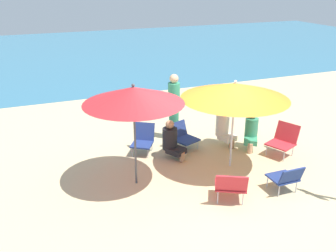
{
  "coord_description": "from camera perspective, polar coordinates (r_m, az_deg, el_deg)",
  "views": [
    {
      "loc": [
        -3.35,
        -5.87,
        3.75
      ],
      "look_at": [
        -0.52,
        1.22,
        0.7
      ],
      "focal_mm": 40.49,
      "sensor_mm": 36.0,
      "label": 1
    }
  ],
  "objects": [
    {
      "name": "ground_plane",
      "position": [
        7.73,
        7.02,
        -7.41
      ],
      "size": [
        40.0,
        40.0,
        0.0
      ],
      "primitive_type": "plane",
      "color": "#D3BC8C"
    },
    {
      "name": "sea_water",
      "position": [
        20.53,
        -12.21,
        10.78
      ],
      "size": [
        40.0,
        16.0,
        0.01
      ],
      "primitive_type": "cube",
      "color": "teal",
      "rests_on": "ground_plane"
    },
    {
      "name": "umbrella_orange",
      "position": [
        7.53,
        10.04,
        5.23
      ],
      "size": [
        2.15,
        2.15,
        1.86
      ],
      "color": "silver",
      "rests_on": "ground_plane"
    },
    {
      "name": "umbrella_red",
      "position": [
        6.74,
        -5.23,
        4.62
      ],
      "size": [
        1.84,
        1.84,
        1.99
      ],
      "color": "#4C4C51",
      "rests_on": "ground_plane"
    },
    {
      "name": "beach_chair_a",
      "position": [
        7.29,
        17.35,
        -7.36
      ],
      "size": [
        0.48,
        0.53,
        0.58
      ],
      "rotation": [
        0.0,
        0.0,
        1.56
      ],
      "color": "navy",
      "rests_on": "ground_plane"
    },
    {
      "name": "beach_chair_b",
      "position": [
        8.78,
        17.0,
        -1.89
      ],
      "size": [
        0.75,
        0.72,
        0.69
      ],
      "rotation": [
        0.0,
        0.0,
        -2.73
      ],
      "color": "red",
      "rests_on": "ground_plane"
    },
    {
      "name": "beach_chair_c",
      "position": [
        8.55,
        -3.74,
        -1.87
      ],
      "size": [
        0.68,
        0.72,
        0.64
      ],
      "rotation": [
        0.0,
        0.0,
        -2.14
      ],
      "color": "navy",
      "rests_on": "ground_plane"
    },
    {
      "name": "beach_chair_d",
      "position": [
        6.77,
        9.45,
        -8.76
      ],
      "size": [
        0.73,
        0.73,
        0.63
      ],
      "rotation": [
        0.0,
        0.0,
        1.07
      ],
      "color": "red",
      "rests_on": "ground_plane"
    },
    {
      "name": "beach_chair_e",
      "position": [
        8.74,
        2.22,
        -1.44
      ],
      "size": [
        0.67,
        0.72,
        0.59
      ],
      "rotation": [
        0.0,
        0.0,
        -1.2
      ],
      "color": "navy",
      "rests_on": "ground_plane"
    },
    {
      "name": "person_a",
      "position": [
        9.08,
        0.89,
        2.99
      ],
      "size": [
        0.28,
        0.28,
        1.61
      ],
      "rotation": [
        0.0,
        0.0,
        2.91
      ],
      "color": "#389970",
      "rests_on": "ground_plane"
    },
    {
      "name": "person_b",
      "position": [
        8.88,
        12.43,
        -0.57
      ],
      "size": [
        0.47,
        0.53,
        0.91
      ],
      "rotation": [
        0.0,
        0.0,
        4.13
      ],
      "color": "#389970",
      "rests_on": "ground_plane"
    },
    {
      "name": "person_c",
      "position": [
        8.22,
        0.53,
        -2.17
      ],
      "size": [
        0.48,
        0.55,
        0.87
      ],
      "rotation": [
        0.0,
        0.0,
        5.21
      ],
      "color": "black",
      "rests_on": "ground_plane"
    },
    {
      "name": "person_d",
      "position": [
        8.98,
        8.39,
        0.0
      ],
      "size": [
        0.4,
        0.55,
        0.94
      ],
      "rotation": [
        0.0,
        0.0,
        4.96
      ],
      "color": "silver",
      "rests_on": "ground_plane"
    }
  ]
}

